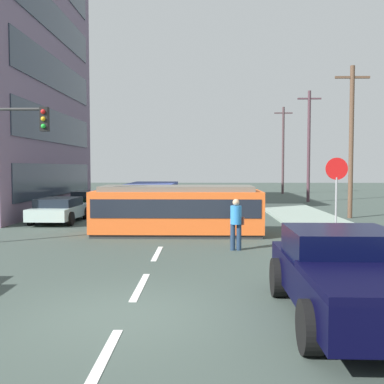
{
  "coord_description": "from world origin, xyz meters",
  "views": [
    {
      "loc": [
        1.38,
        -8.29,
        2.71
      ],
      "look_at": [
        1.0,
        9.75,
        1.72
      ],
      "focal_mm": 43.35,
      "sensor_mm": 36.0,
      "label": 1
    }
  ],
  "objects_px": {
    "streetcar_tram": "(177,209)",
    "pedestrian_crossing": "(236,221)",
    "city_bus": "(152,197)",
    "parked_sedan_furthest": "(118,194)",
    "parked_sedan_far": "(89,200)",
    "utility_pole_far": "(309,144)",
    "utility_pole_mid": "(351,139)",
    "pickup_truck_parked": "(348,275)",
    "stop_sign": "(336,182)",
    "parked_sedan_mid": "(60,209)",
    "traffic_light_mast": "(11,147)",
    "utility_pole_distant": "(283,149)"
  },
  "relations": [
    {
      "from": "city_bus",
      "to": "parked_sedan_far",
      "type": "height_order",
      "value": "city_bus"
    },
    {
      "from": "utility_pole_far",
      "to": "parked_sedan_far",
      "type": "bearing_deg",
      "value": -156.02
    },
    {
      "from": "streetcar_tram",
      "to": "pedestrian_crossing",
      "type": "distance_m",
      "value": 4.05
    },
    {
      "from": "pickup_truck_parked",
      "to": "utility_pole_mid",
      "type": "bearing_deg",
      "value": 72.26
    },
    {
      "from": "pickup_truck_parked",
      "to": "stop_sign",
      "type": "xyz_separation_m",
      "value": [
        2.05,
        7.88,
        1.4
      ]
    },
    {
      "from": "utility_pole_far",
      "to": "pickup_truck_parked",
      "type": "bearing_deg",
      "value": -101.48
    },
    {
      "from": "utility_pole_far",
      "to": "utility_pole_distant",
      "type": "bearing_deg",
      "value": 90.46
    },
    {
      "from": "streetcar_tram",
      "to": "utility_pole_far",
      "type": "relative_size",
      "value": 0.78
    },
    {
      "from": "city_bus",
      "to": "utility_pole_distant",
      "type": "bearing_deg",
      "value": 62.88
    },
    {
      "from": "pickup_truck_parked",
      "to": "utility_pole_far",
      "type": "relative_size",
      "value": 0.59
    },
    {
      "from": "pedestrian_crossing",
      "to": "utility_pole_distant",
      "type": "height_order",
      "value": "utility_pole_distant"
    },
    {
      "from": "pedestrian_crossing",
      "to": "parked_sedan_mid",
      "type": "distance_m",
      "value": 10.95
    },
    {
      "from": "pickup_truck_parked",
      "to": "parked_sedan_furthest",
      "type": "bearing_deg",
      "value": 108.48
    },
    {
      "from": "stop_sign",
      "to": "parked_sedan_far",
      "type": "bearing_deg",
      "value": 132.17
    },
    {
      "from": "city_bus",
      "to": "streetcar_tram",
      "type": "bearing_deg",
      "value": -75.82
    },
    {
      "from": "pickup_truck_parked",
      "to": "parked_sedan_far",
      "type": "relative_size",
      "value": 1.24
    },
    {
      "from": "pedestrian_crossing",
      "to": "parked_sedan_mid",
      "type": "relative_size",
      "value": 0.38
    },
    {
      "from": "parked_sedan_furthest",
      "to": "utility_pole_mid",
      "type": "height_order",
      "value": "utility_pole_mid"
    },
    {
      "from": "parked_sedan_far",
      "to": "utility_pole_distant",
      "type": "height_order",
      "value": "utility_pole_distant"
    },
    {
      "from": "utility_pole_far",
      "to": "parked_sedan_mid",
      "type": "bearing_deg",
      "value": -138.36
    },
    {
      "from": "parked_sedan_far",
      "to": "parked_sedan_furthest",
      "type": "relative_size",
      "value": 1.0
    },
    {
      "from": "traffic_light_mast",
      "to": "utility_pole_distant",
      "type": "bearing_deg",
      "value": 64.03
    },
    {
      "from": "streetcar_tram",
      "to": "utility_pole_mid",
      "type": "xyz_separation_m",
      "value": [
        8.8,
        6.11,
        3.15
      ]
    },
    {
      "from": "utility_pole_far",
      "to": "city_bus",
      "type": "bearing_deg",
      "value": -136.28
    },
    {
      "from": "city_bus",
      "to": "pedestrian_crossing",
      "type": "distance_m",
      "value": 11.11
    },
    {
      "from": "city_bus",
      "to": "traffic_light_mast",
      "type": "xyz_separation_m",
      "value": [
        -3.96,
        -9.21,
        2.38
      ]
    },
    {
      "from": "city_bus",
      "to": "utility_pole_far",
      "type": "xyz_separation_m",
      "value": [
        10.94,
        10.47,
        3.39
      ]
    },
    {
      "from": "parked_sedan_mid",
      "to": "stop_sign",
      "type": "xyz_separation_m",
      "value": [
        11.56,
        -6.36,
        1.57
      ]
    },
    {
      "from": "parked_sedan_far",
      "to": "traffic_light_mast",
      "type": "xyz_separation_m",
      "value": [
        0.44,
        -12.85,
        2.79
      ]
    },
    {
      "from": "pedestrian_crossing",
      "to": "parked_sedan_far",
      "type": "xyz_separation_m",
      "value": [
        -8.26,
        14.06,
        -0.32
      ]
    },
    {
      "from": "parked_sedan_furthest",
      "to": "pickup_truck_parked",
      "type": "bearing_deg",
      "value": -71.52
    },
    {
      "from": "parked_sedan_far",
      "to": "utility_pole_distant",
      "type": "bearing_deg",
      "value": 49.01
    },
    {
      "from": "parked_sedan_mid",
      "to": "utility_pole_far",
      "type": "height_order",
      "value": "utility_pole_far"
    },
    {
      "from": "stop_sign",
      "to": "utility_pole_far",
      "type": "relative_size",
      "value": 0.34
    },
    {
      "from": "parked_sedan_far",
      "to": "utility_pole_distant",
      "type": "relative_size",
      "value": 0.47
    },
    {
      "from": "parked_sedan_mid",
      "to": "utility_pole_mid",
      "type": "height_order",
      "value": "utility_pole_mid"
    },
    {
      "from": "parked_sedan_mid",
      "to": "utility_pole_mid",
      "type": "bearing_deg",
      "value": 8.29
    },
    {
      "from": "pedestrian_crossing",
      "to": "traffic_light_mast",
      "type": "xyz_separation_m",
      "value": [
        -7.81,
        1.21,
        2.47
      ]
    },
    {
      "from": "streetcar_tram",
      "to": "utility_pole_mid",
      "type": "height_order",
      "value": "utility_pole_mid"
    },
    {
      "from": "pedestrian_crossing",
      "to": "utility_pole_far",
      "type": "distance_m",
      "value": 22.33
    },
    {
      "from": "stop_sign",
      "to": "utility_pole_far",
      "type": "height_order",
      "value": "utility_pole_far"
    },
    {
      "from": "parked_sedan_far",
      "to": "stop_sign",
      "type": "height_order",
      "value": "stop_sign"
    },
    {
      "from": "city_bus",
      "to": "parked_sedan_furthest",
      "type": "xyz_separation_m",
      "value": [
        -3.62,
        9.51,
        -0.42
      ]
    },
    {
      "from": "utility_pole_distant",
      "to": "utility_pole_mid",
      "type": "bearing_deg",
      "value": -90.77
    },
    {
      "from": "pickup_truck_parked",
      "to": "stop_sign",
      "type": "height_order",
      "value": "stop_sign"
    },
    {
      "from": "pickup_truck_parked",
      "to": "traffic_light_mast",
      "type": "height_order",
      "value": "traffic_light_mast"
    },
    {
      "from": "city_bus",
      "to": "parked_sedan_far",
      "type": "xyz_separation_m",
      "value": [
        -4.4,
        3.64,
        -0.42
      ]
    },
    {
      "from": "parked_sedan_furthest",
      "to": "traffic_light_mast",
      "type": "xyz_separation_m",
      "value": [
        -0.34,
        -18.72,
        2.79
      ]
    },
    {
      "from": "pedestrian_crossing",
      "to": "utility_pole_far",
      "type": "relative_size",
      "value": 0.2
    },
    {
      "from": "city_bus",
      "to": "stop_sign",
      "type": "distance_m",
      "value": 11.96
    }
  ]
}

